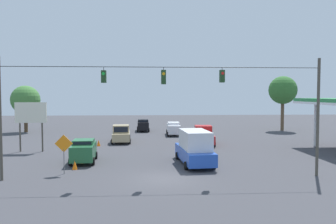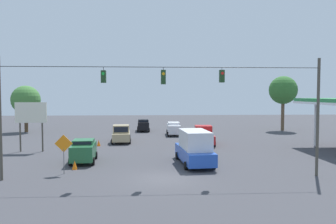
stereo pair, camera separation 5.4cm
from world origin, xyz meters
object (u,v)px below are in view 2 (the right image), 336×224
pickup_truck_red_oncoming_far (204,136)px  tree_horizon_left (26,100)px  tree_horizon_right (283,90)px  traffic_cone_third (86,154)px  traffic_cone_fourth (92,150)px  roadside_billboard (31,117)px  work_zone_sign (64,146)px  box_truck_blue_crossing_near (195,148)px  sedan_green_parked_shoulder (84,150)px  traffic_cone_nearest (75,165)px  sedan_white_oncoming_deep (174,128)px  pickup_truck_tan_withflow_far (121,134)px  traffic_cone_farthest (99,143)px  sedan_black_withflow_deep (143,125)px  traffic_cone_second (82,159)px  traffic_cone_fifth (94,146)px  overhead_signal_span (163,104)px

pickup_truck_red_oncoming_far → tree_horizon_left: tree_horizon_left is taller
tree_horizon_right → traffic_cone_third: bearing=38.2°
traffic_cone_fourth → roadside_billboard: bearing=-12.3°
work_zone_sign → traffic_cone_fourth: bearing=-94.2°
pickup_truck_red_oncoming_far → box_truck_blue_crossing_near: size_ratio=0.84×
sedan_green_parked_shoulder → traffic_cone_nearest: sedan_green_parked_shoulder is taller
sedan_white_oncoming_deep → tree_horizon_right: (-17.88, -5.10, 5.44)m
pickup_truck_tan_withflow_far → traffic_cone_farthest: size_ratio=7.88×
sedan_black_withflow_deep → roadside_billboard: roadside_billboard is taller
traffic_cone_second → traffic_cone_third: same height
pickup_truck_tan_withflow_far → sedan_white_oncoming_deep: (-6.82, -6.49, -0.01)m
traffic_cone_third → roadside_billboard: (6.11, -3.58, 3.19)m
pickup_truck_red_oncoming_far → traffic_cone_second: (11.86, 9.81, -0.64)m
pickup_truck_red_oncoming_far → traffic_cone_farthest: bearing=3.1°
sedan_white_oncoming_deep → traffic_cone_fifth: size_ratio=6.56×
traffic_cone_third → tree_horizon_left: tree_horizon_left is taller
traffic_cone_second → traffic_cone_fifth: 7.05m
traffic_cone_farthest → roadside_billboard: size_ratio=0.14×
sedan_white_oncoming_deep → traffic_cone_nearest: bearing=66.3°
sedan_green_parked_shoulder → work_zone_sign: size_ratio=1.52×
overhead_signal_span → traffic_cone_second: 9.67m
work_zone_sign → tree_horizon_right: bearing=-135.2°
roadside_billboard → traffic_cone_third: bearing=149.6°
overhead_signal_span → sedan_green_parked_shoulder: 9.57m
traffic_cone_fourth → tree_horizon_right: size_ratio=0.08×
traffic_cone_fourth → traffic_cone_farthest: bearing=-88.8°
traffic_cone_third → tree_horizon_left: bearing=-58.4°
pickup_truck_red_oncoming_far → tree_horizon_right: size_ratio=0.62×
traffic_cone_farthest → pickup_truck_red_oncoming_far: bearing=-176.9°
box_truck_blue_crossing_near → traffic_cone_nearest: box_truck_blue_crossing_near is taller
overhead_signal_span → traffic_cone_fifth: (6.72, -12.34, -4.76)m
sedan_white_oncoming_deep → sedan_black_withflow_deep: sedan_white_oncoming_deep is taller
traffic_cone_third → tree_horizon_right: 34.92m
overhead_signal_span → box_truck_blue_crossing_near: (-2.73, -4.28, -3.71)m
tree_horizon_right → roadside_billboard: bearing=28.1°
roadside_billboard → tree_horizon_right: size_ratio=0.57×
roadside_billboard → traffic_cone_fourth: bearing=167.7°
traffic_cone_fifth → traffic_cone_farthest: size_ratio=1.00×
sedan_black_withflow_deep → traffic_cone_fourth: bearing=76.6°
traffic_cone_third → traffic_cone_fifth: bearing=-89.5°
tree_horizon_left → box_truck_blue_crossing_near: bearing=132.3°
traffic_cone_nearest → traffic_cone_fifth: bearing=-89.6°
sedan_green_parked_shoulder → roadside_billboard: (6.26, -5.53, 2.52)m
sedan_white_oncoming_deep → traffic_cone_third: size_ratio=6.56×
work_zone_sign → tree_horizon_right: (-27.47, -27.32, 4.42)m
sedan_green_parked_shoulder → pickup_truck_tan_withflow_far: (-2.18, -11.63, -0.03)m
pickup_truck_tan_withflow_far → traffic_cone_fifth: pickup_truck_tan_withflow_far is taller
sedan_white_oncoming_deep → tree_horizon_left: bearing=-13.2°
roadside_billboard → pickup_truck_red_oncoming_far: bearing=-167.9°
overhead_signal_span → sedan_green_parked_shoulder: size_ratio=5.06×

